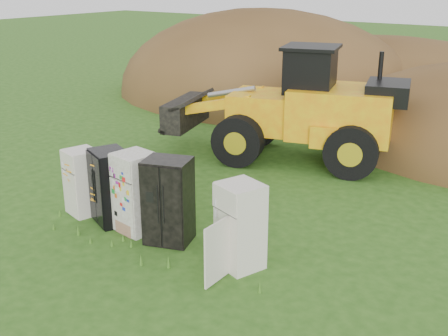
# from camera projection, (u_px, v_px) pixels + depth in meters

# --- Properties ---
(ground) EXTENTS (120.00, 120.00, 0.00)m
(ground) POSITION_uv_depth(u_px,v_px,m) (158.00, 237.00, 12.96)
(ground) COLOR #264E14
(ground) RESTS_ON ground
(fridge_leftmost) EXTENTS (0.90, 0.88, 1.67)m
(fridge_leftmost) POSITION_uv_depth(u_px,v_px,m) (83.00, 182.00, 14.01)
(fridge_leftmost) COLOR silver
(fridge_leftmost) RESTS_ON ground
(fridge_black_side) EXTENTS (1.18, 1.07, 1.83)m
(fridge_black_side) POSITION_uv_depth(u_px,v_px,m) (111.00, 187.00, 13.49)
(fridge_black_side) COLOR black
(fridge_black_side) RESTS_ON ground
(fridge_sticker) EXTENTS (0.97, 0.91, 1.91)m
(fridge_sticker) POSITION_uv_depth(u_px,v_px,m) (136.00, 192.00, 13.02)
(fridge_sticker) COLOR white
(fridge_sticker) RESTS_ON ground
(fridge_dark_mid) EXTENTS (1.20, 1.09, 1.95)m
(fridge_dark_mid) POSITION_uv_depth(u_px,v_px,m) (168.00, 201.00, 12.49)
(fridge_dark_mid) COLOR black
(fridge_dark_mid) RESTS_ON ground
(fridge_open_door) EXTENTS (1.04, 1.00, 1.83)m
(fridge_open_door) POSITION_uv_depth(u_px,v_px,m) (240.00, 226.00, 11.40)
(fridge_open_door) COLOR silver
(fridge_open_door) RESTS_ON ground
(wheel_loader) EXTENTS (8.17, 5.08, 3.68)m
(wheel_loader) POSITION_uv_depth(u_px,v_px,m) (280.00, 103.00, 17.98)
(wheel_loader) COLOR yellow
(wheel_loader) RESTS_ON ground
(dirt_mound_left) EXTENTS (15.69, 11.77, 8.48)m
(dirt_mound_left) POSITION_uv_depth(u_px,v_px,m) (263.00, 97.00, 27.68)
(dirt_mound_left) COLOR #4B3218
(dirt_mound_left) RESTS_ON ground
(dirt_mound_back) EXTENTS (16.52, 11.02, 5.85)m
(dirt_mound_back) POSITION_uv_depth(u_px,v_px,m) (385.00, 97.00, 27.68)
(dirt_mound_back) COLOR #4B3218
(dirt_mound_back) RESTS_ON ground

